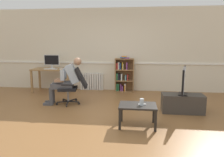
# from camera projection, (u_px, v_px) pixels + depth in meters

# --- Properties ---
(ground_plane) EXTENTS (18.00, 18.00, 0.00)m
(ground_plane) POSITION_uv_depth(u_px,v_px,m) (101.00, 116.00, 4.60)
(ground_plane) COLOR brown
(back_wall) EXTENTS (12.00, 0.13, 2.70)m
(back_wall) POSITION_uv_depth(u_px,v_px,m) (114.00, 50.00, 6.96)
(back_wall) COLOR beige
(back_wall) RESTS_ON ground_plane
(computer_desk) EXTENTS (1.26, 0.64, 0.76)m
(computer_desk) POSITION_uv_depth(u_px,v_px,m) (53.00, 72.00, 6.82)
(computer_desk) COLOR #9E7547
(computer_desk) RESTS_ON ground_plane
(imac_monitor) EXTENTS (0.51, 0.14, 0.44)m
(imac_monitor) POSITION_uv_depth(u_px,v_px,m) (52.00, 61.00, 6.84)
(imac_monitor) COLOR silver
(imac_monitor) RESTS_ON computer_desk
(keyboard) EXTENTS (0.42, 0.12, 0.02)m
(keyboard) POSITION_uv_depth(u_px,v_px,m) (51.00, 69.00, 6.66)
(keyboard) COLOR white
(keyboard) RESTS_ON computer_desk
(computer_mouse) EXTENTS (0.06, 0.10, 0.03)m
(computer_mouse) POSITION_uv_depth(u_px,v_px,m) (61.00, 69.00, 6.64)
(computer_mouse) COLOR white
(computer_mouse) RESTS_ON computer_desk
(bookshelf) EXTENTS (0.61, 0.29, 1.16)m
(bookshelf) POSITION_uv_depth(u_px,v_px,m) (123.00, 75.00, 6.86)
(bookshelf) COLOR olive
(bookshelf) RESTS_ON ground_plane
(radiator) EXTENTS (0.78, 0.08, 0.57)m
(radiator) POSITION_uv_depth(u_px,v_px,m) (92.00, 82.00, 7.12)
(radiator) COLOR white
(radiator) RESTS_ON ground_plane
(office_chair) EXTENTS (0.83, 0.63, 0.96)m
(office_chair) POSITION_uv_depth(u_px,v_px,m) (74.00, 84.00, 5.47)
(office_chair) COLOR black
(office_chair) RESTS_ON ground_plane
(person_seated) EXTENTS (1.01, 0.48, 1.22)m
(person_seated) POSITION_uv_depth(u_px,v_px,m) (67.00, 79.00, 5.43)
(person_seated) COLOR #4C4C51
(person_seated) RESTS_ON ground_plane
(tv_stand) EXTENTS (0.93, 0.43, 0.42)m
(tv_stand) POSITION_uv_depth(u_px,v_px,m) (182.00, 103.00, 4.86)
(tv_stand) COLOR #3D3833
(tv_stand) RESTS_ON ground_plane
(tv_screen) EXTENTS (0.27, 0.95, 0.62)m
(tv_screen) POSITION_uv_depth(u_px,v_px,m) (184.00, 80.00, 4.76)
(tv_screen) COLOR black
(tv_screen) RESTS_ON tv_stand
(coffee_table) EXTENTS (0.71, 0.50, 0.43)m
(coffee_table) POSITION_uv_depth(u_px,v_px,m) (138.00, 108.00, 4.01)
(coffee_table) COLOR black
(coffee_table) RESTS_ON ground_plane
(drinking_glass) EXTENTS (0.08, 0.08, 0.13)m
(drinking_glass) POSITION_uv_depth(u_px,v_px,m) (142.00, 102.00, 3.97)
(drinking_glass) COLOR silver
(drinking_glass) RESTS_ON coffee_table
(spare_remote) EXTENTS (0.15, 0.06, 0.02)m
(spare_remote) POSITION_uv_depth(u_px,v_px,m) (142.00, 104.00, 3.99)
(spare_remote) COLOR white
(spare_remote) RESTS_ON coffee_table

